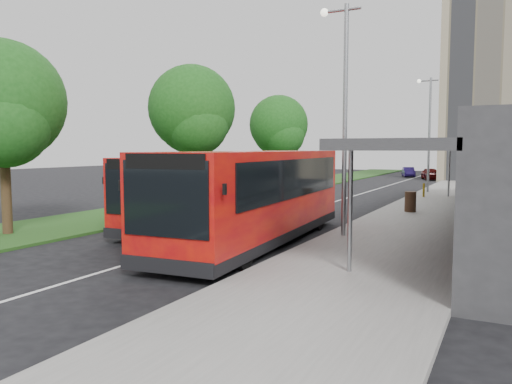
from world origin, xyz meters
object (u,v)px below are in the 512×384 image
litter_bin (410,202)px  bus_main (257,196)px  bus_second (210,190)px  car_near (431,174)px  tree_far (279,129)px  car_far (408,172)px  tree_mid (192,115)px  tree_near (4,110)px  lamp_post_near (343,105)px  lamp_post_far (428,127)px  bollard (424,190)px

litter_bin → bus_main: bearing=-108.3°
bus_second → litter_bin: 10.06m
litter_bin → car_near: car_near is taller
tree_far → car_far: size_ratio=2.22×
bus_main → car_far: (-2.77, 43.49, -1.05)m
bus_main → litter_bin: bus_main is taller
tree_mid → bus_second: bearing=-50.8°
bus_second → litter_bin: bearing=43.4°
tree_near → lamp_post_near: lamp_post_near is taller
car_near → car_far: 5.51m
lamp_post_far → tree_mid: bearing=-130.7°
tree_near → car_far: (6.05, 46.34, -4.05)m
tree_near → lamp_post_near: 12.18m
car_near → lamp_post_far: bearing=-102.2°
lamp_post_far → bollard: bearing=-84.1°
car_near → bus_second: bearing=-115.2°
tree_mid → car_near: 31.44m
lamp_post_far → bus_main: size_ratio=0.71×
bus_main → litter_bin: 10.57m
tree_mid → lamp_post_far: size_ratio=1.00×
tree_near → litter_bin: 18.11m
litter_bin → bollard: size_ratio=1.14×
tree_mid → lamp_post_far: 17.08m
bollard → bus_second: bearing=-112.5°
tree_near → litter_bin: bearing=46.6°
tree_near → tree_mid: size_ratio=0.89×
lamp_post_near → lamp_post_far: (0.00, 20.00, 0.00)m
tree_mid → bollard: size_ratio=9.27×
tree_mid → lamp_post_far: lamp_post_far is taller
lamp_post_near → tree_mid: bearing=147.6°
lamp_post_near → bus_main: (-2.30, -2.10, -3.11)m
litter_bin → car_near: (-3.03, 28.91, -0.02)m
bus_second → bollard: size_ratio=12.03×
tree_mid → bus_second: 9.04m
tree_mid → bollard: bearing=37.6°
tree_mid → car_near: size_ratio=2.18×
lamp_post_far → bollard: size_ratio=9.28×
lamp_post_far → car_near: (-2.03, 16.81, -4.09)m
car_far → car_near: bearing=-73.7°
litter_bin → tree_near: bearing=-133.4°
tree_far → bollard: bearing=-15.0°
tree_far → bus_main: size_ratio=0.66×
bus_main → litter_bin: size_ratio=11.42×
tree_mid → bollard: tree_mid is taller
car_near → bollard: bearing=-102.3°
bus_main → car_near: bus_main is taller
lamp_post_far → litter_bin: (1.01, -12.11, -4.08)m
tree_far → lamp_post_far: size_ratio=0.93×
lamp_post_near → bollard: bearing=88.5°
bollard → car_near: bearing=96.7°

